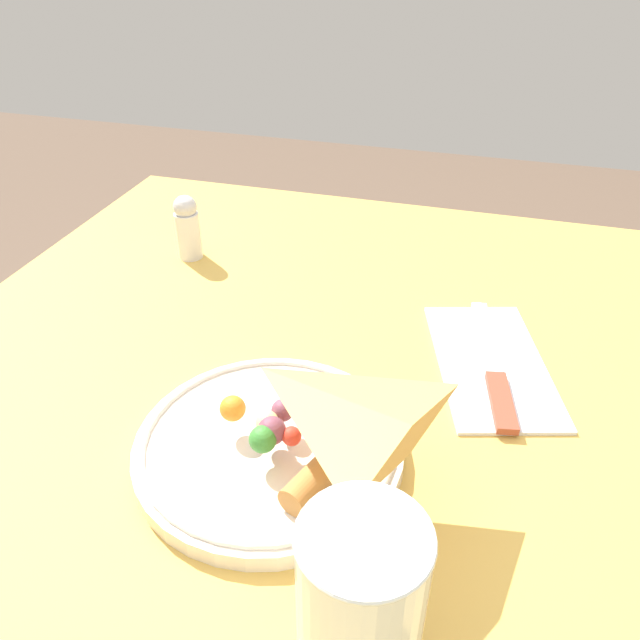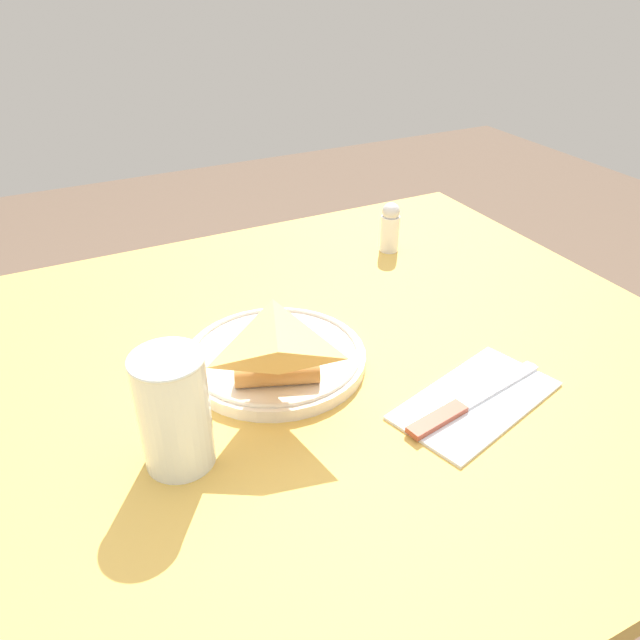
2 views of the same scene
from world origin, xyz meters
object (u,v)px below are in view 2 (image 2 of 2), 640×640
Objects in this scene: milk_glass at (174,413)px; salt_shaker at (390,227)px; butter_knife at (470,401)px; napkin_folded at (476,400)px; dining_table at (237,440)px; plate_pizza at (275,355)px.

milk_glass reaches higher than salt_shaker.
milk_glass is 0.33m from butter_knife.
milk_glass is at bearing -144.15° from salt_shaker.
milk_glass reaches higher than napkin_folded.
napkin_folded is at bearing -33.00° from dining_table.
napkin_folded is at bearing -0.00° from butter_knife.
butter_knife is (0.32, -0.07, -0.06)m from milk_glass.
dining_table is at bearing -166.89° from plate_pizza.
plate_pizza is 1.77× the size of milk_glass.
butter_knife is 2.50× the size of salt_shaker.
napkin_folded is 0.42m from salt_shaker.
salt_shaker is at bearing 59.81° from butter_knife.
butter_knife is 0.43m from salt_shaker.
plate_pizza is at bearing -144.12° from salt_shaker.
plate_pizza is 0.24m from butter_knife.
milk_glass is 0.35m from napkin_folded.
napkin_folded is 0.01m from butter_knife.
butter_knife is at bearing -34.62° from dining_table.
plate_pizza is at bearing 35.80° from milk_glass.
plate_pizza is 1.01× the size of napkin_folded.
salt_shaker is at bearing 71.99° from napkin_folded.
plate_pizza is at bearing 122.97° from butter_knife.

